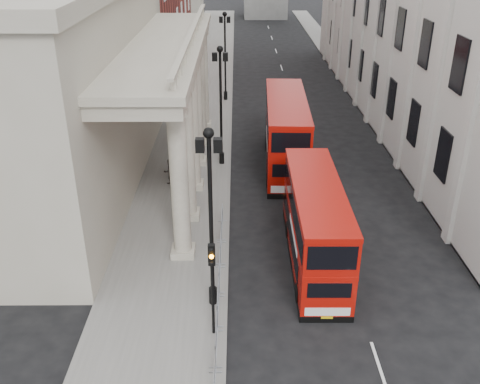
{
  "coord_description": "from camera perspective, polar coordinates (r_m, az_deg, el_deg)",
  "views": [
    {
      "loc": [
        0.49,
        -15.42,
        15.27
      ],
      "look_at": [
        0.65,
        10.38,
        2.54
      ],
      "focal_mm": 40.0,
      "sensor_mm": 36.0,
      "label": 1
    }
  ],
  "objects": [
    {
      "name": "lamp_post_south",
      "position": [
        22.04,
        -3.15,
        -1.81
      ],
      "size": [
        1.05,
        0.44,
        8.32
      ],
      "color": "black",
      "rests_on": "sidewalk_west"
    },
    {
      "name": "kerb",
      "position": [
        47.9,
        -1.0,
        7.76
      ],
      "size": [
        0.2,
        140.0,
        0.14
      ],
      "primitive_type": "cube",
      "color": "slate",
      "rests_on": "ground"
    },
    {
      "name": "pedestrian_a",
      "position": [
        36.55,
        -7.08,
        2.97
      ],
      "size": [
        0.71,
        0.61,
        1.64
      ],
      "primitive_type": "imported",
      "rotation": [
        0.0,
        0.0,
        0.44
      ],
      "color": "black",
      "rests_on": "sidewalk_west"
    },
    {
      "name": "sidewalk_east",
      "position": [
        49.64,
        14.98,
        7.52
      ],
      "size": [
        3.0,
        140.0,
        0.12
      ],
      "primitive_type": "cube",
      "color": "slate",
      "rests_on": "ground"
    },
    {
      "name": "crowd_barriers",
      "position": [
        22.92,
        -2.44,
        -13.33
      ],
      "size": [
        0.5,
        18.75,
        1.1
      ],
      "color": "gray",
      "rests_on": "sidewalk_west"
    },
    {
      "name": "pedestrian_b",
      "position": [
        35.43,
        -7.52,
        2.22
      ],
      "size": [
        1.04,
        0.99,
        1.69
      ],
      "primitive_type": "imported",
      "rotation": [
        0.0,
        0.0,
        3.73
      ],
      "color": "black",
      "rests_on": "sidewalk_west"
    },
    {
      "name": "pedestrian_c",
      "position": [
        39.06,
        -6.41,
        4.75
      ],
      "size": [
        1.08,
        0.95,
        1.87
      ],
      "primitive_type": "imported",
      "rotation": [
        0.0,
        0.0,
        5.79
      ],
      "color": "black",
      "rests_on": "sidewalk_west"
    },
    {
      "name": "lamp_post_mid",
      "position": [
        36.92,
        -2.07,
        9.95
      ],
      "size": [
        1.05,
        0.44,
        8.32
      ],
      "color": "black",
      "rests_on": "sidewalk_west"
    },
    {
      "name": "lamp_post_north",
      "position": [
        52.47,
        -1.6,
        14.87
      ],
      "size": [
        1.05,
        0.44,
        8.32
      ],
      "color": "black",
      "rests_on": "sidewalk_west"
    },
    {
      "name": "bus_near",
      "position": [
        26.74,
        8.04,
        -3.26
      ],
      "size": [
        2.44,
        9.81,
        4.23
      ],
      "rotation": [
        0.0,
        0.0,
        -0.01
      ],
      "color": "#A90E07",
      "rests_on": "ground"
    },
    {
      "name": "bus_far",
      "position": [
        37.81,
        4.91,
        6.47
      ],
      "size": [
        3.13,
        11.29,
        4.83
      ],
      "rotation": [
        0.0,
        0.0,
        -0.04
      ],
      "color": "#9F0E07",
      "rests_on": "ground"
    },
    {
      "name": "traffic_light",
      "position": [
        21.25,
        -2.99,
        -8.68
      ],
      "size": [
        0.28,
        0.33,
        4.3
      ],
      "color": "black",
      "rests_on": "sidewalk_west"
    },
    {
      "name": "portico_building",
      "position": [
        36.38,
        -18.23,
        10.2
      ],
      "size": [
        9.0,
        28.0,
        12.0
      ],
      "primitive_type": "cube",
      "color": "#A09986",
      "rests_on": "ground"
    },
    {
      "name": "sidewalk_west",
      "position": [
        48.03,
        -4.55,
        7.72
      ],
      "size": [
        6.0,
        140.0,
        0.12
      ],
      "primitive_type": "cube",
      "color": "slate",
      "rests_on": "ground"
    },
    {
      "name": "ground",
      "position": [
        21.71,
        -1.63,
        -18.45
      ],
      "size": [
        260.0,
        260.0,
        0.0
      ],
      "primitive_type": "plane",
      "color": "black",
      "rests_on": "ground"
    }
  ]
}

